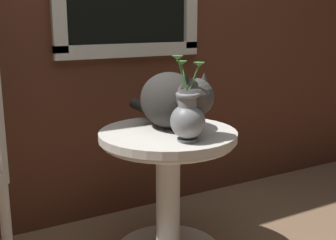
{
  "coord_description": "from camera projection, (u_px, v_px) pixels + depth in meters",
  "views": [
    {
      "loc": [
        -0.76,
        -1.39,
        1.07
      ],
      "look_at": [
        0.15,
        0.21,
        0.64
      ],
      "focal_mm": 47.08,
      "sensor_mm": 36.0,
      "label": 1
    }
  ],
  "objects": [
    {
      "name": "wicker_side_table",
      "position": [
        168.0,
        173.0,
        1.95
      ],
      "size": [
        0.6,
        0.6,
        0.59
      ],
      "color": "silver",
      "rests_on": "ground_plane"
    },
    {
      "name": "cat",
      "position": [
        173.0,
        100.0,
        1.92
      ],
      "size": [
        0.26,
        0.62,
        0.26
      ],
      "color": "#33302D",
      "rests_on": "wicker_side_table"
    },
    {
      "name": "pewter_vase_with_ivy",
      "position": [
        188.0,
        117.0,
        1.73
      ],
      "size": [
        0.14,
        0.15,
        0.34
      ],
      "color": "gray",
      "rests_on": "wicker_side_table"
    }
  ]
}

